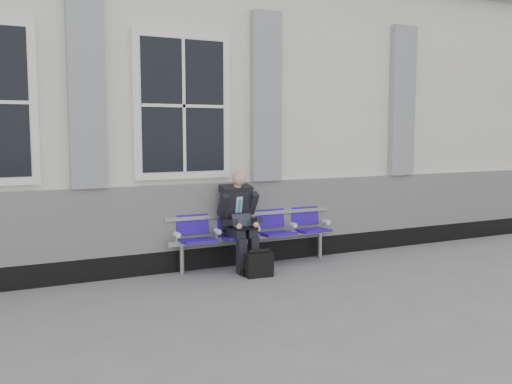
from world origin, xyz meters
TOP-DOWN VIEW (x-y plane):
  - ground at (0.00, 0.00)m, footprint 70.00×70.00m
  - station_building at (-0.02, 3.47)m, footprint 14.40×4.40m
  - bench at (1.36, 1.32)m, footprint 2.60×0.47m
  - businessman at (1.06, 1.19)m, footprint 0.54×0.72m
  - briefcase at (1.12, 0.69)m, footprint 0.37×0.18m

SIDE VIEW (x-z plane):
  - ground at x=0.00m, z-range 0.00..0.00m
  - briefcase at x=1.12m, z-range -0.01..0.36m
  - bench at x=1.36m, z-range 0.10..1.01m
  - businessman at x=1.06m, z-range 0.06..1.43m
  - station_building at x=-0.02m, z-range -0.02..4.47m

